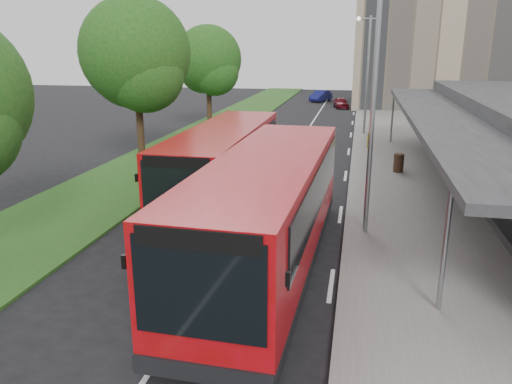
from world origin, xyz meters
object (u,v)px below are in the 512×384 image
Objects in this scene: tree_mid at (136,60)px; bollard at (368,140)px; bus_second at (224,164)px; litter_bin at (399,163)px; lamp_post_far at (367,68)px; bus_main at (268,212)px; car_far at (321,96)px; lamp_post_near at (371,95)px; tree_far at (208,64)px; car_near at (341,103)px.

bollard is (11.46, 7.64, -4.91)m from tree_mid.
tree_mid is 8.00m from bus_second.
bus_second is at bearing -140.91° from litter_bin.
lamp_post_far is 0.69× the size of bus_main.
tree_mid is at bearing -80.84° from car_far.
lamp_post_near is at bearing -91.28° from bollard.
lamp_post_far is 18.36m from bus_second.
lamp_post_near reaches higher than bus_second.
tree_mid is 0.79× the size of bus_second.
bus_main is (8.41, -22.19, -3.27)m from tree_far.
bus_second is at bearing -37.64° from tree_mid.
car_far is at bearing 79.74° from tree_mid.
tree_far is 0.96× the size of lamp_post_near.
bus_second is 11.92× the size of litter_bin.
tree_far is 0.96× the size of lamp_post_far.
bus_second is 3.41× the size of car_near.
litter_bin is (1.74, -11.21, -4.11)m from lamp_post_far.
car_near is (8.92, 29.24, -4.99)m from tree_mid.
lamp_post_near is at bearing -97.76° from car_near.
tree_mid is 30.98m from car_near.
lamp_post_near is 2.53× the size of car_near.
bus_second reaches higher than litter_bin.
tree_mid is at bearing -130.68° from lamp_post_far.
bus_second is (-5.63, -17.19, -3.16)m from lamp_post_far.
car_far is at bearing 102.00° from lamp_post_far.
lamp_post_far is at bearing 98.80° from litter_bin.
bus_second is 11.52× the size of bollard.
bollard is (5.95, 11.88, -0.94)m from bus_second.
litter_bin is 0.97× the size of bollard.
tree_far reaches higher than bus_main.
litter_bin is at bearing 71.37° from bus_main.
lamp_post_near is (11.13, -7.05, -0.82)m from tree_mid.
lamp_post_near is 36.60m from car_near.
tree_mid is at bearing 142.51° from bus_second.
lamp_post_far is 23.17m from car_far.
lamp_post_far reaches higher than bus_main.
tree_far is 22.07m from lamp_post_near.
tree_far is 8.47× the size of litter_bin.
car_near is (8.92, 17.24, -4.41)m from tree_far.
tree_far reaches higher than litter_bin.
bus_main is at bearing -99.69° from bollard.
bus_second is (-2.91, 5.94, -0.11)m from bus_main.
bollard is (0.33, -5.31, -4.10)m from lamp_post_far.
lamp_post_near is 15.25m from bollard.
litter_bin is 0.29× the size of car_near.
bollard is at bearing 63.53° from bus_second.
bollard is 0.25× the size of car_far.
tree_far is at bearing 120.29° from lamp_post_near.
tree_far reaches higher than bus_second.
bus_main is 12.86× the size of litter_bin.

